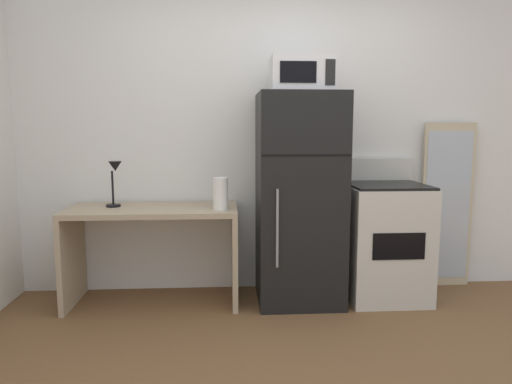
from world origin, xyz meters
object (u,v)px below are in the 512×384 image
desk (153,235)px  refrigerator (299,199)px  leaning_mirror (447,205)px  paper_towel_roll (221,194)px  desk_lamp (115,176)px  oven_range (385,240)px  microwave (301,75)px

desk → refrigerator: bearing=-0.9°
leaning_mirror → paper_towel_roll: bearing=-169.0°
desk_lamp → oven_range: size_ratio=0.32×
desk_lamp → refrigerator: (1.42, -0.06, -0.18)m
desk → desk_lamp: 0.54m
desk → leaning_mirror: (2.44, 0.25, 0.17)m
desk → refrigerator: 1.16m
refrigerator → oven_range: refrigerator is taller
desk → microwave: size_ratio=2.81×
refrigerator → leaning_mirror: refrigerator is taller
desk_lamp → leaning_mirror: leaning_mirror is taller
desk → paper_towel_roll: 0.63m
desk → leaning_mirror: bearing=5.8°
desk_lamp → paper_towel_roll: 0.83m
desk → paper_towel_roll: (0.52, -0.12, 0.34)m
microwave → leaning_mirror: bearing=12.4°
refrigerator → desk_lamp: bearing=177.5°
microwave → oven_range: bearing=2.6°
paper_towel_roll → oven_range: size_ratio=0.22×
paper_towel_roll → desk_lamp: bearing=168.3°
microwave → oven_range: microwave is taller
desk_lamp → paper_towel_roll: bearing=-11.7°
leaning_mirror → desk_lamp: bearing=-175.7°
oven_range → leaning_mirror: bearing=22.5°
desk → oven_range: size_ratio=1.17×
oven_range → desk: bearing=179.8°
oven_range → leaning_mirror: leaning_mirror is taller
desk_lamp → leaning_mirror: (2.73, 0.20, -0.29)m
refrigerator → leaning_mirror: bearing=11.5°
oven_range → desk_lamp: bearing=178.6°
desk → paper_towel_roll: size_ratio=5.38×
desk_lamp → oven_range: desk_lamp is taller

